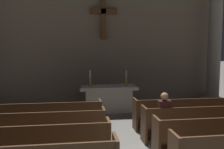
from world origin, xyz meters
TOP-DOWN VIEW (x-y plane):
  - pew_left_row_2 at (-2.37, 0.97)m, footprint 3.75×0.50m
  - pew_left_row_3 at (-2.37, 1.98)m, footprint 3.75×0.50m
  - pew_left_row_4 at (-2.37, 2.98)m, footprint 3.75×0.50m
  - pew_right_row_3 at (2.37, 1.98)m, footprint 3.75×0.50m
  - pew_right_row_4 at (2.37, 2.98)m, footprint 3.75×0.50m
  - column_right_fourth at (5.00, 6.45)m, footprint 0.86×0.86m
  - altar at (0.00, 5.27)m, footprint 2.20×0.90m
  - candlestick_left at (-0.70, 5.27)m, footprint 0.16×0.16m
  - candlestick_right at (0.70, 5.27)m, footprint 0.16×0.16m
  - apse_with_cross at (0.00, 7.37)m, footprint 10.93×0.48m
  - lone_worshipper at (1.04, 2.02)m, footprint 0.32×0.43m

SIDE VIEW (x-z plane):
  - pew_left_row_2 at x=-2.37m, z-range 0.00..0.95m
  - pew_left_row_3 at x=-2.37m, z-range 0.00..0.95m
  - pew_left_row_4 at x=-2.37m, z-range 0.00..0.95m
  - pew_right_row_3 at x=2.37m, z-range 0.00..0.95m
  - pew_right_row_4 at x=2.37m, z-range 0.00..0.95m
  - altar at x=0.00m, z-range 0.03..1.04m
  - lone_worshipper at x=1.04m, z-range 0.03..1.35m
  - candlestick_left at x=-0.70m, z-range 0.90..1.51m
  - candlestick_right at x=0.70m, z-range 0.90..1.51m
  - column_right_fourth at x=5.00m, z-range -0.08..6.02m
  - apse_with_cross at x=0.00m, z-range 0.00..6.93m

